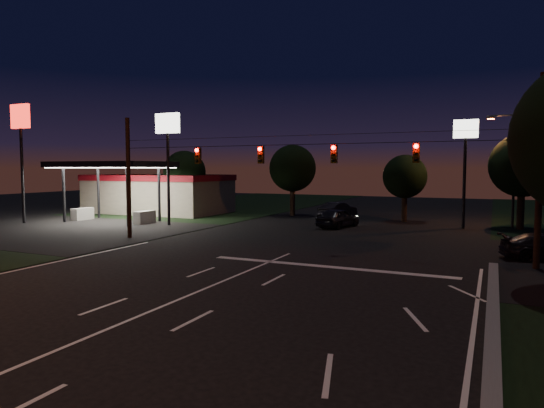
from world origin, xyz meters
The scene contains 17 objects.
ground centered at (0.00, 0.00, 0.00)m, with size 140.00×140.00×0.00m, color black.
cross_street_left centered at (-20.00, 16.00, 0.00)m, with size 20.00×16.00×0.02m, color black.
stop_bar centered at (3.00, 11.50, 0.01)m, with size 12.00×0.50×0.01m, color silver.
utility_pole_right centered at (12.00, 15.00, 0.00)m, with size 0.30×0.30×9.00m, color black.
utility_pole_left centered at (-12.00, 15.00, 0.00)m, with size 0.28×0.28×8.00m, color black.
signal_span centered at (0.00, 14.96, 5.50)m, with size 24.00×0.40×1.56m.
gas_station centered at (-21.86, 30.39, 2.38)m, with size 14.20×16.10×5.25m.
pole_sign_left_near centered at (-14.00, 22.00, 6.98)m, with size 2.20×0.30×9.10m.
pole_sign_left_far centered at (-26.00, 18.00, 7.61)m, with size 2.00×0.30×10.00m.
pole_sign_right centered at (8.00, 30.00, 6.24)m, with size 1.80×0.30×8.40m.
street_light_right_far centered at (11.24, 32.00, 5.24)m, with size 2.20×0.35×9.00m.
tree_far_a centered at (-17.98, 30.12, 4.26)m, with size 4.20×4.20×6.42m.
tree_far_b centered at (-7.98, 34.13, 4.61)m, with size 4.60×4.60×6.98m.
tree_far_c centered at (3.02, 33.10, 3.90)m, with size 3.80×3.80×5.86m.
tree_far_d centered at (12.02, 31.13, 4.83)m, with size 4.80×4.80×7.30m.
car_oncoming_a centered at (-1.08, 26.57, 0.76)m, with size 1.80×4.48×1.52m, color black.
car_oncoming_b centered at (-3.21, 33.61, 0.74)m, with size 1.58×4.52×1.49m, color black.
Camera 1 is at (10.12, -10.27, 4.69)m, focal length 32.00 mm.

